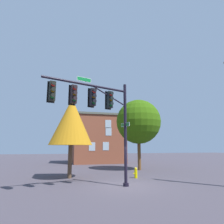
{
  "coord_description": "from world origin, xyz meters",
  "views": [
    {
      "loc": [
        4.02,
        12.44,
        2.49
      ],
      "look_at": [
        0.89,
        -0.11,
        4.8
      ],
      "focal_mm": 31.16,
      "sensor_mm": 36.0,
      "label": 1
    }
  ],
  "objects_px": {
    "fire_hydrant": "(136,173)",
    "tree_far": "(71,121)",
    "tree_near": "(138,122)",
    "brick_building": "(99,138)",
    "signal_pole_assembly": "(95,106)"
  },
  "relations": [
    {
      "from": "fire_hydrant",
      "to": "tree_far",
      "type": "xyz_separation_m",
      "value": [
        5.22,
        -1.19,
        4.18
      ]
    },
    {
      "from": "tree_far",
      "to": "tree_near",
      "type": "bearing_deg",
      "value": -152.86
    },
    {
      "from": "fire_hydrant",
      "to": "brick_building",
      "type": "bearing_deg",
      "value": -88.71
    },
    {
      "from": "signal_pole_assembly",
      "to": "tree_near",
      "type": "distance_m",
      "value": 10.83
    },
    {
      "from": "fire_hydrant",
      "to": "brick_building",
      "type": "xyz_separation_m",
      "value": [
        0.35,
        -15.46,
        3.38
      ]
    },
    {
      "from": "brick_building",
      "to": "fire_hydrant",
      "type": "bearing_deg",
      "value": 91.29
    },
    {
      "from": "tree_far",
      "to": "brick_building",
      "type": "distance_m",
      "value": 15.09
    },
    {
      "from": "tree_near",
      "to": "tree_far",
      "type": "height_order",
      "value": "tree_near"
    },
    {
      "from": "signal_pole_assembly",
      "to": "tree_near",
      "type": "bearing_deg",
      "value": -125.84
    },
    {
      "from": "brick_building",
      "to": "tree_near",
      "type": "bearing_deg",
      "value": 104.65
    },
    {
      "from": "fire_hydrant",
      "to": "brick_building",
      "type": "relative_size",
      "value": 0.1
    },
    {
      "from": "tree_far",
      "to": "brick_building",
      "type": "bearing_deg",
      "value": -108.85
    },
    {
      "from": "signal_pole_assembly",
      "to": "tree_far",
      "type": "xyz_separation_m",
      "value": [
        1.24,
        -4.89,
        -0.42
      ]
    },
    {
      "from": "tree_near",
      "to": "tree_far",
      "type": "bearing_deg",
      "value": 27.14
    },
    {
      "from": "fire_hydrant",
      "to": "tree_far",
      "type": "relative_size",
      "value": 0.13
    }
  ]
}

